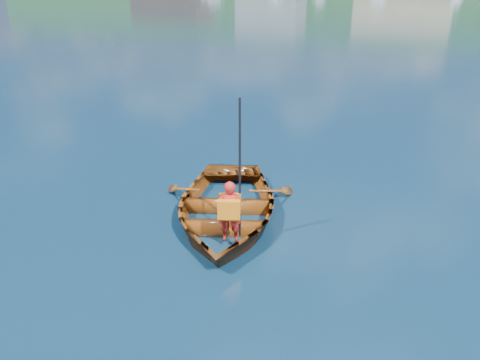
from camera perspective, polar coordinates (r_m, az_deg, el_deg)
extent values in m
plane|color=#121F3F|center=(7.90, -5.70, -6.25)|extent=(600.00, 600.00, 0.00)
imported|color=brown|center=(8.16, -1.85, -3.34)|extent=(3.56, 4.22, 0.75)
imported|color=red|center=(7.18, -1.29, -3.87)|extent=(0.43, 0.34, 1.01)
cube|color=orange|center=(7.03, -1.36, -3.63)|extent=(0.35, 0.20, 0.30)
cube|color=orange|center=(7.24, -1.22, -2.77)|extent=(0.35, 0.18, 0.30)
cube|color=orange|center=(7.22, -1.28, -4.48)|extent=(0.35, 0.30, 0.05)
cylinder|color=black|center=(7.05, -0.02, 1.12)|extent=(0.05, 0.05, 2.24)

